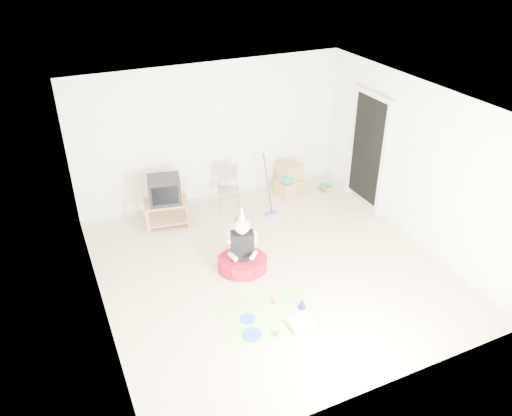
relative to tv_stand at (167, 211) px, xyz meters
name	(u,v)px	position (x,y,z in m)	size (l,w,h in m)	color
ground	(273,269)	(1.10, -1.93, -0.28)	(5.00, 5.00, 0.00)	beige
doorway_recess	(368,152)	(3.58, -0.73, 0.75)	(0.02, 0.90, 2.05)	black
tv_stand	(167,211)	(0.00, 0.00, 0.00)	(0.81, 0.58, 0.47)	#A8704C
crt_tv	(164,190)	(0.00, 0.00, 0.42)	(0.53, 0.44, 0.46)	black
folding_chair	(228,190)	(1.17, 0.04, 0.13)	(0.47, 0.46, 0.84)	gray
cardboard_boxes	(289,181)	(2.47, 0.13, 0.01)	(0.56, 0.49, 0.60)	tan
floor_mop	(271,201)	(1.81, -0.42, -0.01)	(0.27, 0.36, 1.08)	blue
book_pile	(326,187)	(3.22, -0.02, -0.22)	(0.22, 0.26, 0.11)	#297C3E
seated_woman	(242,256)	(0.68, -1.74, -0.04)	(0.95, 0.95, 1.09)	maroon
party_mat	(269,315)	(0.61, -2.84, -0.27)	(1.28, 0.92, 0.01)	#F6339E
birthday_cake	(301,323)	(0.89, -3.20, -0.23)	(0.33, 0.27, 0.15)	white
blue_plate_near	(248,319)	(0.31, -2.79, -0.26)	(0.21, 0.21, 0.01)	blue
blue_plate_far	(252,334)	(0.24, -3.08, -0.26)	(0.25, 0.25, 0.01)	blue
orange_cup_near	(274,301)	(0.77, -2.65, -0.23)	(0.06, 0.06, 0.07)	orange
orange_cup_far	(278,333)	(0.53, -3.23, -0.23)	(0.07, 0.07, 0.08)	orange
blue_party_hat	(302,303)	(1.08, -2.89, -0.19)	(0.12, 0.12, 0.17)	#181DAC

